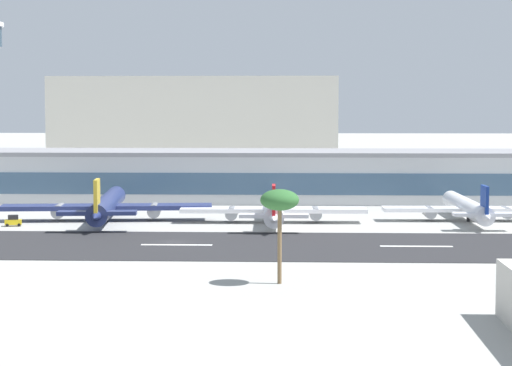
{
  "coord_description": "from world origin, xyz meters",
  "views": [
    {
      "loc": [
        20.9,
        -161.52,
        23.07
      ],
      "look_at": [
        12.99,
        30.12,
        7.86
      ],
      "focal_mm": 66.81,
      "sensor_mm": 36.0,
      "label": 1
    }
  ],
  "objects": [
    {
      "name": "airliner_gold_tail_gate_0",
      "position": [
        -17.43,
        29.34,
        3.15
      ],
      "size": [
        43.23,
        47.32,
        9.89
      ],
      "rotation": [
        0.0,
        0.0,
        1.67
      ],
      "color": "navy",
      "rests_on": "ground_plane"
    },
    {
      "name": "service_baggage_tug_1",
      "position": [
        -34.04,
        20.64,
        1.05
      ],
      "size": [
        3.49,
        2.51,
        2.2
      ],
      "rotation": [
        0.0,
        0.0,
        3.38
      ],
      "color": "gold",
      "rests_on": "ground_plane"
    },
    {
      "name": "runway_strip",
      "position": [
        0.0,
        -3.83,
        0.04
      ],
      "size": [
        800.0,
        33.44,
        0.08
      ],
      "primitive_type": "cube",
      "color": "#262628",
      "rests_on": "ground_plane"
    },
    {
      "name": "runway_centreline_dash_5",
      "position": [
        41.09,
        -3.83,
        0.09
      ],
      "size": [
        12.0,
        1.2,
        0.01
      ],
      "primitive_type": "cube",
      "color": "white",
      "rests_on": "runway_strip"
    },
    {
      "name": "ground_plane",
      "position": [
        0.0,
        0.0,
        0.0
      ],
      "size": [
        1400.0,
        1400.0,
        0.0
      ],
      "primitive_type": "plane",
      "color": "#9E9E99"
    },
    {
      "name": "runway_centreline_dash_4",
      "position": [
        1.04,
        -3.83,
        0.09
      ],
      "size": [
        12.0,
        1.2,
        0.01
      ],
      "primitive_type": "cube",
      "color": "white",
      "rests_on": "runway_strip"
    },
    {
      "name": "airliner_navy_tail_gate_2",
      "position": [
        56.03,
        32.06,
        2.72
      ],
      "size": [
        34.48,
        40.95,
        8.55
      ],
      "rotation": [
        0.0,
        0.0,
        1.59
      ],
      "color": "white",
      "rests_on": "ground_plane"
    },
    {
      "name": "airliner_red_tail_gate_1",
      "position": [
        16.6,
        27.67,
        2.86
      ],
      "size": [
        37.52,
        42.99,
        8.97
      ],
      "rotation": [
        0.0,
        0.0,
        1.6
      ],
      "color": "white",
      "rests_on": "ground_plane"
    },
    {
      "name": "palm_tree_0",
      "position": [
        18.89,
        -37.97,
        10.81
      ],
      "size": [
        5.09,
        5.09,
        12.46
      ],
      "color": "brown",
      "rests_on": "ground_plane"
    },
    {
      "name": "distant_hotel_block",
      "position": [
        -15.44,
        181.38,
        17.05
      ],
      "size": [
        102.49,
        24.79,
        34.1
      ],
      "primitive_type": "cube",
      "color": "beige",
      "rests_on": "ground_plane"
    },
    {
      "name": "terminal_building",
      "position": [
        19.25,
        75.17,
        6.22
      ],
      "size": [
        183.96,
        27.47,
        12.42
      ],
      "color": "#B7BABC",
      "rests_on": "ground_plane"
    }
  ]
}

